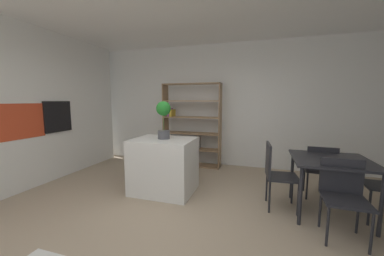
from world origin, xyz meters
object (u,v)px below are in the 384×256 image
at_px(dining_chair_island_side, 275,170).
at_px(kitchen_island, 164,165).
at_px(built_in_oven, 58,116).
at_px(open_bookshelf, 191,129).
at_px(dining_chair_near, 343,191).
at_px(potted_plant_on_island, 164,116).
at_px(dining_table, 331,165).
at_px(dining_chair_far, 320,167).

bearing_deg(dining_chair_island_side, kitchen_island, 83.92).
height_order(built_in_oven, open_bookshelf, open_bookshelf).
height_order(kitchen_island, dining_chair_island_side, dining_chair_island_side).
bearing_deg(dining_chair_near, potted_plant_on_island, 169.94).
xyz_separation_m(built_in_oven, dining_chair_island_side, (4.00, -0.05, -0.68)).
distance_m(open_bookshelf, dining_chair_island_side, 2.45).
xyz_separation_m(built_in_oven, potted_plant_on_island, (2.25, 0.01, 0.05)).
distance_m(dining_table, dining_chair_far, 0.52).
relative_size(kitchen_island, open_bookshelf, 0.52).
relative_size(built_in_oven, potted_plant_on_island, 0.96).
relative_size(kitchen_island, potted_plant_on_island, 1.61).
xyz_separation_m(kitchen_island, dining_chair_far, (2.44, 0.45, 0.06)).
xyz_separation_m(open_bookshelf, dining_chair_island_side, (1.79, -1.65, -0.31)).
bearing_deg(potted_plant_on_island, dining_chair_far, 10.07).
xyz_separation_m(built_in_oven, dining_chair_far, (4.69, 0.45, -0.72)).
bearing_deg(dining_chair_far, dining_chair_near, 93.35).
xyz_separation_m(built_in_oven, open_bookshelf, (2.21, 1.60, -0.37)).
relative_size(built_in_oven, open_bookshelf, 0.31).
xyz_separation_m(kitchen_island, dining_chair_island_side, (1.75, -0.05, 0.10)).
relative_size(kitchen_island, dining_chair_far, 1.18).
bearing_deg(potted_plant_on_island, dining_table, -1.31).
xyz_separation_m(built_in_oven, dining_chair_near, (4.70, -0.52, -0.71)).
xyz_separation_m(open_bookshelf, dining_chair_far, (2.48, -1.15, -0.35)).
xyz_separation_m(kitchen_island, potted_plant_on_island, (-0.00, 0.02, 0.83)).
distance_m(built_in_oven, dining_table, 4.72).
xyz_separation_m(kitchen_island, dining_chair_near, (2.45, -0.52, 0.07)).
relative_size(built_in_oven, kitchen_island, 0.59).
bearing_deg(kitchen_island, open_bookshelf, 91.43).
distance_m(built_in_oven, potted_plant_on_island, 2.25).
height_order(open_bookshelf, dining_chair_near, open_bookshelf).
bearing_deg(potted_plant_on_island, open_bookshelf, 91.41).
distance_m(dining_table, dining_chair_island_side, 0.70).
distance_m(potted_plant_on_island, dining_chair_far, 2.59).
distance_m(built_in_oven, dining_chair_near, 4.78).
relative_size(potted_plant_on_island, dining_chair_island_side, 0.67).
relative_size(kitchen_island, dining_chair_near, 1.15).
relative_size(potted_plant_on_island, dining_chair_far, 0.73).
xyz_separation_m(dining_chair_island_side, dining_chair_far, (0.69, 0.50, -0.04)).
height_order(potted_plant_on_island, open_bookshelf, open_bookshelf).
height_order(dining_chair_near, dining_chair_island_side, dining_chair_island_side).
bearing_deg(dining_chair_near, dining_chair_island_side, 148.00).
distance_m(potted_plant_on_island, dining_chair_near, 2.62).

